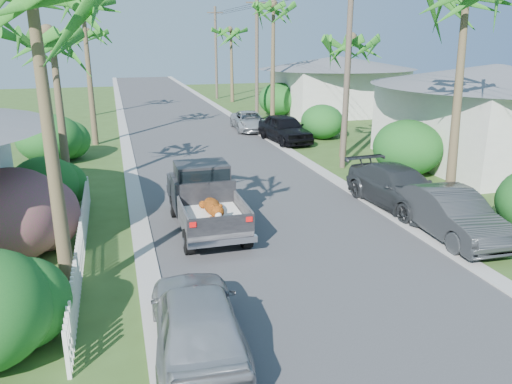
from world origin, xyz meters
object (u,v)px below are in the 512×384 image
object	(u,v)px
parked_car_rf	(285,129)
house_right_near	(491,118)
palm_l_c	(82,1)
palm_r_c	(274,5)
parked_car_rn	(451,214)
parked_car_ln	(197,320)
utility_pole_d	(216,53)
palm_l_d	(84,32)
utility_pole_c	(257,58)
parked_car_rm	(399,188)
utility_pole_b	(347,70)
palm_r_b	(349,39)
pickup_truck	(204,196)
palm_r_d	(231,30)
house_right_far	(336,87)
parked_car_rd	(249,121)
palm_l_b	(51,33)

from	to	relation	value
parked_car_rf	house_right_near	xyz separation A→B (m)	(8.07, -7.60, 1.41)
palm_l_c	palm_r_c	size ratio (longest dim) A/B	0.98
parked_car_rn	palm_l_c	distance (m)	22.27
parked_car_ln	palm_r_c	xyz separation A→B (m)	(9.80, 25.85, 7.38)
palm_r_c	utility_pole_d	distance (m)	17.37
parked_car_rf	palm_l_d	distance (m)	19.23
utility_pole_c	utility_pole_d	distance (m)	15.00
palm_l_d	house_right_near	distance (m)	29.70
parked_car_rm	utility_pole_b	world-z (taller)	utility_pole_b
palm_l_c	palm_r_b	xyz separation A→B (m)	(12.60, -7.00, -1.96)
parked_car_rm	parked_car_ln	bearing A→B (deg)	-146.15
pickup_truck	parked_car_rm	distance (m)	7.21
parked_car_rn	parked_car_ln	world-z (taller)	parked_car_rn
palm_r_d	house_right_near	size ratio (longest dim) A/B	0.89
parked_car_rn	palm_r_d	world-z (taller)	palm_r_d
parked_car_ln	house_right_far	bearing A→B (deg)	-115.93
parked_car_rf	house_right_far	xyz separation A→B (m)	(8.07, 10.40, 1.31)
parked_car_rf	pickup_truck	bearing A→B (deg)	-125.43
palm_l_d	utility_pole_b	size ratio (longest dim) A/B	0.86
pickup_truck	utility_pole_b	bearing A→B (deg)	36.86
pickup_truck	utility_pole_d	bearing A→B (deg)	77.72
parked_car_ln	palm_l_d	world-z (taller)	palm_l_d
parked_car_rd	pickup_truck	bearing A→B (deg)	-106.23
palm_r_d	palm_r_b	bearing A→B (deg)	-89.77
parked_car_rn	palm_r_b	bearing A→B (deg)	84.21
palm_l_b	palm_r_d	size ratio (longest dim) A/B	0.93
utility_pole_b	utility_pole_d	size ratio (longest dim) A/B	1.00
palm_r_c	utility_pole_d	world-z (taller)	palm_r_c
parked_car_rn	parked_car_rf	bearing A→B (deg)	92.76
parked_car_ln	utility_pole_c	distance (m)	29.59
palm_l_c	house_right_near	size ratio (longest dim) A/B	1.02
palm_r_d	utility_pole_c	xyz separation A→B (m)	(-0.90, -12.00, -2.14)
utility_pole_c	house_right_far	bearing A→B (deg)	15.12
parked_car_rm	utility_pole_c	size ratio (longest dim) A/B	0.56
parked_car_rd	palm_r_b	size ratio (longest dim) A/B	0.62
palm_l_b	utility_pole_b	size ratio (longest dim) A/B	0.82
house_right_far	house_right_near	bearing A→B (deg)	-90.00
palm_l_c	pickup_truck	bearing A→B (deg)	-75.65
palm_r_b	house_right_near	xyz separation A→B (m)	(6.40, -3.00, -3.73)
palm_l_b	house_right_far	distance (m)	27.06
parked_car_rf	utility_pole_d	size ratio (longest dim) A/B	0.53
parked_car_ln	palm_r_d	bearing A→B (deg)	-101.07
parked_car_ln	palm_l_d	bearing A→B (deg)	-81.96
house_right_near	parked_car_rf	bearing A→B (deg)	136.73
house_right_near	utility_pole_d	distance (m)	31.96
palm_r_d	utility_pole_c	size ratio (longest dim) A/B	0.89
house_right_near	utility_pole_d	size ratio (longest dim) A/B	1.00
palm_r_b	utility_pole_d	bearing A→B (deg)	92.05
parked_car_rd	utility_pole_c	world-z (taller)	utility_pole_c
palm_l_c	house_right_near	xyz separation A→B (m)	(19.00, -10.00, -5.69)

